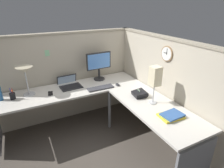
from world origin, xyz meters
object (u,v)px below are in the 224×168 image
at_px(monitor, 99,64).
at_px(cell_phone, 50,93).
at_px(computer_mouse, 118,85).
at_px(keyboard, 100,88).
at_px(desk_lamp_dome, 25,72).
at_px(office_phone, 140,94).
at_px(wall_clock, 167,54).
at_px(desk_lamp_paper, 155,77).
at_px(pen_cup, 13,96).
at_px(laptop, 69,84).
at_px(book_stack, 171,116).

bearing_deg(monitor, cell_phone, -167.61).
bearing_deg(computer_mouse, keyboard, 175.69).
height_order(monitor, desk_lamp_dome, monitor).
relative_size(keyboard, computer_mouse, 4.13).
height_order(office_phone, wall_clock, wall_clock).
relative_size(cell_phone, desk_lamp_paper, 0.27).
relative_size(monitor, pen_cup, 2.78).
relative_size(keyboard, desk_lamp_paper, 0.81).
bearing_deg(keyboard, laptop, 140.47).
relative_size(keyboard, office_phone, 1.87).
xyz_separation_m(computer_mouse, desk_lamp_dome, (-1.36, 0.32, 0.35)).
bearing_deg(pen_cup, monitor, 5.42).
bearing_deg(cell_phone, pen_cup, -178.01).
bearing_deg(desk_lamp_paper, keyboard, 120.99).
distance_m(computer_mouse, wall_clock, 0.97).
bearing_deg(cell_phone, computer_mouse, -1.49).
bearing_deg(wall_clock, desk_lamp_paper, -153.72).
distance_m(computer_mouse, desk_lamp_paper, 0.84).
relative_size(book_stack, desk_lamp_paper, 0.56).
bearing_deg(pen_cup, computer_mouse, -9.53).
xyz_separation_m(pen_cup, office_phone, (1.69, -0.76, -0.02)).
height_order(computer_mouse, wall_clock, wall_clock).
relative_size(cell_phone, office_phone, 0.63).
bearing_deg(monitor, computer_mouse, -67.87).
height_order(laptop, pen_cup, pen_cup).
distance_m(monitor, laptop, 0.62).
xyz_separation_m(monitor, book_stack, (0.29, -1.53, -0.27)).
distance_m(book_stack, desk_lamp_paper, 0.53).
relative_size(monitor, laptop, 1.25).
bearing_deg(desk_lamp_paper, laptop, 128.07).
bearing_deg(desk_lamp_paper, computer_mouse, 101.68).
bearing_deg(desk_lamp_paper, wall_clock, 26.28).
distance_m(computer_mouse, cell_phone, 1.09).
xyz_separation_m(keyboard, pen_cup, (-1.28, 0.24, 0.04)).
height_order(monitor, desk_lamp_paper, desk_lamp_paper).
bearing_deg(book_stack, monitor, 100.81).
height_order(computer_mouse, pen_cup, pen_cup).
bearing_deg(desk_lamp_paper, desk_lamp_dome, 145.12).
xyz_separation_m(keyboard, computer_mouse, (0.31, -0.02, 0.01)).
xyz_separation_m(desk_lamp_dome, cell_phone, (0.29, -0.11, -0.36)).
bearing_deg(keyboard, computer_mouse, -3.38).
bearing_deg(desk_lamp_dome, wall_clock, -26.36).
relative_size(keyboard, wall_clock, 1.95).
distance_m(desk_lamp_dome, wall_clock, 2.06).
relative_size(pen_cup, cell_phone, 1.25).
distance_m(monitor, computer_mouse, 0.51).
relative_size(computer_mouse, desk_lamp_paper, 0.20).
xyz_separation_m(computer_mouse, book_stack, (0.13, -1.13, 0.00)).
bearing_deg(desk_lamp_dome, laptop, 5.92).
bearing_deg(wall_clock, laptop, 140.77).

